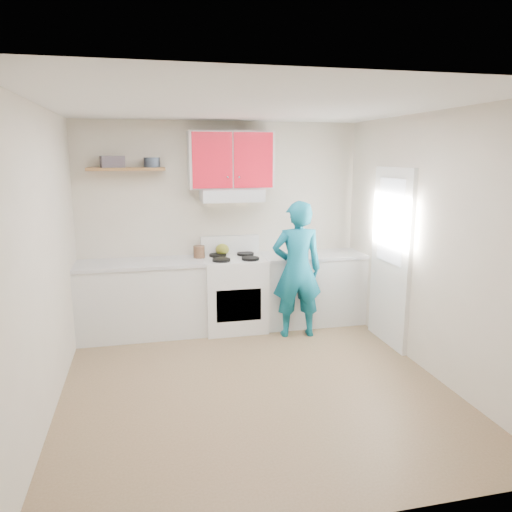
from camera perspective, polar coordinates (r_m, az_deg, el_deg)
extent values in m
plane|color=brown|center=(4.90, -0.28, -14.68)|extent=(3.80, 3.80, 0.00)
cube|color=white|center=(4.41, -0.31, 17.21)|extent=(3.60, 3.80, 0.04)
cube|color=beige|center=(6.32, -4.08, 3.69)|extent=(3.60, 0.04, 2.60)
cube|color=beige|center=(2.71, 8.60, -7.28)|extent=(3.60, 0.04, 2.60)
cube|color=beige|center=(4.45, -23.54, -0.65)|extent=(0.04, 3.80, 2.60)
cube|color=beige|center=(5.17, 19.57, 1.25)|extent=(0.04, 3.80, 2.60)
cube|color=white|center=(5.80, 15.51, -0.19)|extent=(0.05, 0.85, 2.05)
cube|color=white|center=(5.72, 15.50, 3.97)|extent=(0.01, 0.55, 0.95)
cube|color=silver|center=(6.13, -13.20, -4.98)|extent=(1.52, 0.60, 0.90)
cube|color=silver|center=(6.48, 6.48, -3.83)|extent=(1.32, 0.60, 0.90)
cube|color=white|center=(6.19, -2.58, -4.40)|extent=(0.76, 0.65, 0.92)
cube|color=silver|center=(6.07, -2.87, 7.14)|extent=(0.76, 0.44, 0.15)
cube|color=red|center=(6.11, -3.00, 11.15)|extent=(1.02, 0.33, 0.70)
cube|color=brown|center=(6.04, -14.96, 9.82)|extent=(0.90, 0.30, 0.04)
cube|color=#433B43|center=(6.01, -16.49, 10.55)|extent=(0.30, 0.24, 0.14)
cylinder|color=#333D4C|center=(6.02, -12.09, 10.68)|extent=(0.25, 0.25, 0.12)
ellipsoid|color=olive|center=(6.25, -3.97, 0.77)|extent=(0.20, 0.20, 0.15)
cylinder|color=#4E3322|center=(6.12, -6.68, 0.39)|extent=(0.18, 0.18, 0.17)
cube|color=olive|center=(6.23, 4.25, -0.08)|extent=(0.36, 0.30, 0.02)
cube|color=red|center=(6.46, 9.96, 0.14)|extent=(0.32, 0.28, 0.01)
imported|color=#0E647E|center=(5.88, 4.83, -1.59)|extent=(0.64, 0.46, 1.66)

